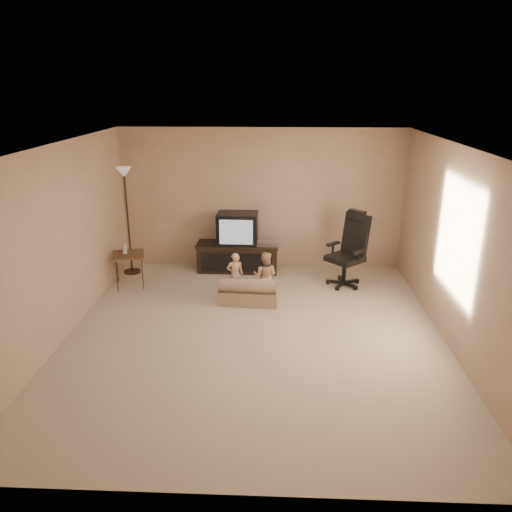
% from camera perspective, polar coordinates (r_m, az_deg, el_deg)
% --- Properties ---
extents(floor, '(5.50, 5.50, 0.00)m').
position_cam_1_polar(floor, '(6.76, -0.18, -9.08)').
color(floor, '#BDAC96').
rests_on(floor, ground).
extents(room_shell, '(5.50, 5.50, 5.50)m').
position_cam_1_polar(room_shell, '(6.20, -0.20, 3.41)').
color(room_shell, silver).
rests_on(room_shell, floor).
extents(tv_stand, '(1.49, 0.57, 1.06)m').
position_cam_1_polar(tv_stand, '(8.91, -2.07, 1.05)').
color(tv_stand, black).
rests_on(tv_stand, floor).
extents(office_chair, '(0.82, 0.82, 1.26)m').
position_cam_1_polar(office_chair, '(8.38, 10.48, -0.34)').
color(office_chair, black).
rests_on(office_chair, floor).
extents(side_table, '(0.62, 0.62, 0.76)m').
position_cam_1_polar(side_table, '(8.44, -14.42, 0.12)').
color(side_table, brown).
rests_on(side_table, floor).
extents(floor_lamp, '(0.29, 0.29, 1.88)m').
position_cam_1_polar(floor_lamp, '(8.83, -14.65, 6.52)').
color(floor_lamp, '#302115').
rests_on(floor_lamp, floor).
extents(child_sofa, '(0.92, 0.57, 0.43)m').
position_cam_1_polar(child_sofa, '(7.65, -0.84, -4.17)').
color(child_sofa, tan).
rests_on(child_sofa, floor).
extents(toddler_left, '(0.30, 0.24, 0.73)m').
position_cam_1_polar(toddler_left, '(7.81, -2.39, -2.19)').
color(toddler_left, '#D9AE87').
rests_on(toddler_left, floor).
extents(toddler_right, '(0.41, 0.28, 0.78)m').
position_cam_1_polar(toddler_right, '(7.70, 1.05, -2.29)').
color(toddler_right, '#D9AE87').
rests_on(toddler_right, floor).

